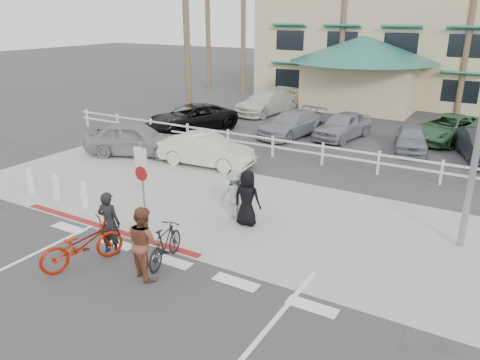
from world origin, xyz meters
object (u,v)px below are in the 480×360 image
Objects in this scene: bike_red at (82,245)px; car_white_sedan at (206,150)px; sign_post at (143,178)px; bike_black at (165,244)px; car_red_compact at (135,139)px.

bike_red is 0.53× the size of car_white_sedan.
sign_post is 2.92m from bike_black.
sign_post reaches higher than car_white_sedan.
bike_red is at bearing 22.20° from bike_black.
sign_post is at bearing -157.73° from car_red_compact.
car_red_compact is at bearing -55.16° from bike_black.
bike_black is at bearing -37.53° from sign_post.
sign_post is at bearing -49.35° from bike_black.
car_white_sedan is at bearing -55.70° from bike_red.
bike_black is at bearing -155.62° from car_red_compact.
bike_black is 0.42× the size of car_white_sedan.
bike_red is 10.10m from car_red_compact.
sign_post reaches higher than bike_red.
car_white_sedan is (-2.05, 8.66, 0.11)m from bike_red.
bike_red is 8.90m from car_white_sedan.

